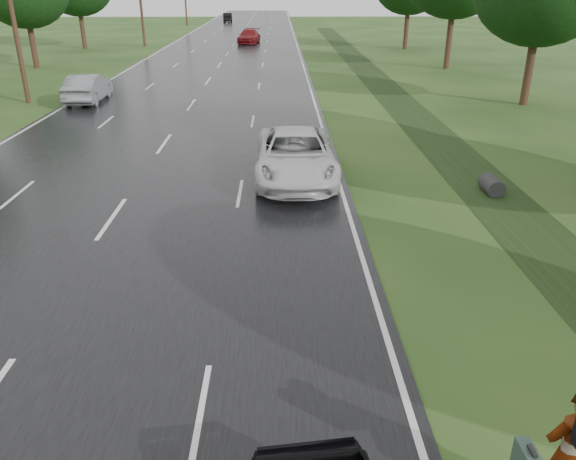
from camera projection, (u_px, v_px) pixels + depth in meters
The scene contains 11 objects.
road at pixel (225, 58), 49.71m from camera, with size 14.00×180.00×0.04m, color black.
edge_stripe_east at pixel (301, 57), 49.81m from camera, with size 0.12×180.00×0.01m, color silver.
edge_stripe_west at pixel (148, 58), 49.60m from camera, with size 0.12×180.00×0.01m, color silver.
center_line at pixel (225, 57), 49.70m from camera, with size 0.12×180.00×0.01m, color silver.
drainage_ditch at pixel (425, 127), 25.85m from camera, with size 2.20×120.00×0.56m.
utility_pole_mid at pixel (10, 2), 29.19m from camera, with size 1.60×0.26×10.00m.
pedestrian at pixel (570, 455), 6.64m from camera, with size 0.90×0.79×1.99m.
white_pickup at pixel (296, 156), 18.80m from camera, with size 2.63×5.71×1.59m, color silver.
silver_sedan at pixel (88, 88), 30.99m from camera, with size 1.61×4.63×1.52m, color gray.
far_car_red at pixel (249, 36), 60.81m from camera, with size 2.03×4.99×1.45m, color maroon.
far_car_dark at pixel (228, 17), 94.41m from camera, with size 1.48×4.23×1.39m, color black.
Camera 1 is at (4.74, -6.74, 6.16)m, focal length 35.00 mm.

